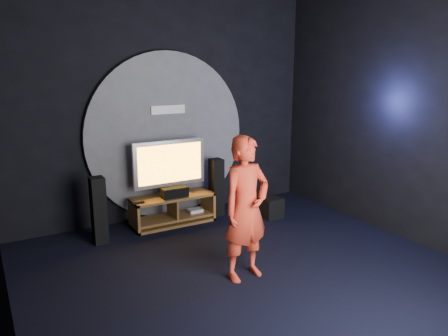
% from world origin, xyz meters
% --- Properties ---
extents(floor, '(5.00, 5.00, 0.00)m').
position_xyz_m(floor, '(0.00, 0.00, 0.00)').
color(floor, black).
rests_on(floor, ground).
extents(back_wall, '(5.00, 0.04, 3.50)m').
position_xyz_m(back_wall, '(0.00, 2.50, 1.75)').
color(back_wall, black).
rests_on(back_wall, ground).
extents(right_wall, '(0.04, 5.00, 3.50)m').
position_xyz_m(right_wall, '(2.50, 0.00, 1.75)').
color(right_wall, black).
rests_on(right_wall, ground).
extents(wall_disc_panel, '(2.60, 0.11, 2.60)m').
position_xyz_m(wall_disc_panel, '(0.00, 2.44, 1.30)').
color(wall_disc_panel, '#515156').
rests_on(wall_disc_panel, ground).
extents(media_console, '(1.27, 0.45, 0.45)m').
position_xyz_m(media_console, '(-0.11, 2.05, 0.20)').
color(media_console, olive).
rests_on(media_console, ground).
extents(tv, '(1.14, 0.22, 0.84)m').
position_xyz_m(tv, '(-0.11, 2.12, 0.91)').
color(tv, '#BBBAC2').
rests_on(tv, media_console).
extents(center_speaker, '(0.40, 0.15, 0.15)m').
position_xyz_m(center_speaker, '(-0.11, 1.95, 0.53)').
color(center_speaker, black).
rests_on(center_speaker, media_console).
extents(remote, '(0.18, 0.05, 0.02)m').
position_xyz_m(remote, '(-0.69, 1.93, 0.46)').
color(remote, black).
rests_on(remote, media_console).
extents(tower_speaker_left, '(0.19, 0.21, 0.93)m').
position_xyz_m(tower_speaker_left, '(-1.27, 1.86, 0.47)').
color(tower_speaker_left, black).
rests_on(tower_speaker_left, ground).
extents(tower_speaker_right, '(0.19, 0.21, 0.93)m').
position_xyz_m(tower_speaker_right, '(0.67, 2.07, 0.47)').
color(tower_speaker_right, black).
rests_on(tower_speaker_right, ground).
extents(subwoofer, '(0.30, 0.30, 0.33)m').
position_xyz_m(subwoofer, '(1.36, 1.51, 0.16)').
color(subwoofer, black).
rests_on(subwoofer, ground).
extents(player, '(0.64, 0.46, 1.66)m').
position_xyz_m(player, '(-0.07, 0.04, 0.83)').
color(player, red).
rests_on(player, ground).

